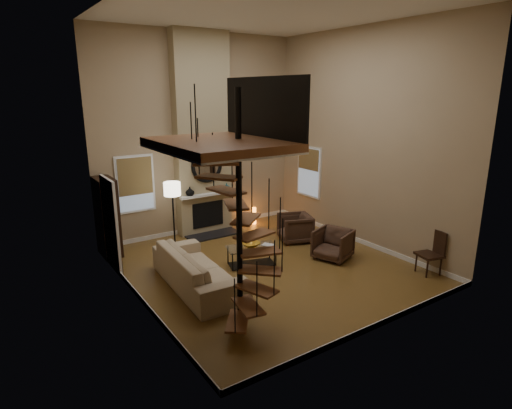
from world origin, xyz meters
TOP-DOWN VIEW (x-y plane):
  - ground at (0.00, 0.00)m, footprint 6.00×6.50m
  - back_wall at (0.00, 3.25)m, footprint 6.00×0.02m
  - front_wall at (0.00, -3.25)m, footprint 6.00×0.02m
  - left_wall at (-3.00, 0.00)m, footprint 0.02×6.50m
  - right_wall at (3.00, 0.00)m, footprint 0.02×6.50m
  - ceiling at (0.00, 0.00)m, footprint 6.00×6.50m
  - baseboard_back at (0.00, 3.24)m, footprint 6.00×0.02m
  - baseboard_front at (0.00, -3.24)m, footprint 6.00×0.02m
  - baseboard_left at (-2.99, 0.00)m, footprint 0.02×6.50m
  - baseboard_right at (2.99, 0.00)m, footprint 0.02×6.50m
  - chimney_breast at (0.00, 3.06)m, footprint 1.60×0.38m
  - hearth at (0.00, 2.57)m, footprint 1.50×0.60m
  - firebox at (0.00, 2.86)m, footprint 0.95×0.02m
  - mantel at (0.00, 2.78)m, footprint 1.70×0.18m
  - mirror_frame at (0.00, 2.84)m, footprint 0.94×0.10m
  - mirror_disc at (0.00, 2.85)m, footprint 0.80×0.01m
  - vase_left at (-0.55, 2.82)m, footprint 0.24×0.24m
  - vase_right at (0.60, 2.82)m, footprint 0.20×0.20m
  - window_back at (-1.90, 3.22)m, footprint 1.02×0.06m
  - window_right at (2.97, 2.00)m, footprint 0.06×1.02m
  - entry_door at (-2.95, 1.80)m, footprint 0.10×1.05m
  - loft at (-2.04, -1.80)m, footprint 1.70×2.20m
  - spiral_stair at (-1.78, -1.79)m, footprint 1.47×1.47m
  - hutch at (-2.80, 2.79)m, footprint 0.41×0.88m
  - sofa at (-1.78, -0.06)m, footprint 1.20×2.77m
  - armchair_near at (1.72, 0.94)m, footprint 1.07×1.06m
  - armchair_far at (1.71, -0.48)m, footprint 1.06×1.04m
  - coffee_table at (-0.23, 0.23)m, footprint 1.27×0.88m
  - bowl at (-0.23, 0.28)m, footprint 0.42×0.42m
  - book at (0.12, 0.08)m, footprint 0.31×0.33m
  - floor_lamp at (-1.24, 2.37)m, footprint 0.43×0.43m
  - accent_lamp at (1.55, 2.84)m, footprint 0.14×0.14m
  - side_chair at (2.88, -2.37)m, footprint 0.59×0.59m

SIDE VIEW (x-z plane):
  - ground at x=0.00m, z-range -0.01..0.00m
  - hearth at x=0.00m, z-range 0.00..0.04m
  - baseboard_back at x=0.00m, z-range 0.00..0.12m
  - baseboard_front at x=0.00m, z-range 0.00..0.12m
  - baseboard_left at x=-2.99m, z-range 0.00..0.12m
  - baseboard_right at x=2.99m, z-range 0.00..0.12m
  - accent_lamp at x=1.55m, z-range -0.01..0.51m
  - coffee_table at x=-0.23m, z-range 0.06..0.50m
  - armchair_near at x=1.72m, z-range -0.03..0.74m
  - armchair_far at x=1.71m, z-range -0.02..0.73m
  - sofa at x=-1.78m, z-range 0.00..0.79m
  - book at x=0.12m, z-range 0.45..0.48m
  - bowl at x=-0.23m, z-range 0.45..0.55m
  - side_chair at x=2.88m, z-range 0.02..1.03m
  - firebox at x=0.00m, z-range 0.19..0.91m
  - hutch at x=-2.80m, z-range -0.03..1.93m
  - entry_door at x=-2.95m, z-range -0.03..2.13m
  - mantel at x=0.00m, z-range 1.12..1.18m
  - vase_right at x=0.60m, z-range 1.18..1.39m
  - vase_left at x=-0.55m, z-range 1.18..1.43m
  - floor_lamp at x=-1.24m, z-range 0.54..2.29m
  - window_back at x=-1.90m, z-range 0.86..2.38m
  - window_right at x=2.97m, z-range 0.87..2.39m
  - spiral_stair at x=-1.78m, z-range -0.25..3.81m
  - mirror_frame at x=0.00m, z-range 1.48..2.42m
  - mirror_disc at x=0.00m, z-range 1.55..2.35m
  - back_wall at x=0.00m, z-range 0.00..5.50m
  - front_wall at x=0.00m, z-range 0.00..5.50m
  - left_wall at x=-3.00m, z-range 0.00..5.50m
  - right_wall at x=3.00m, z-range 0.00..5.50m
  - chimney_breast at x=0.00m, z-range 0.00..5.50m
  - loft at x=-2.04m, z-range 2.69..3.78m
  - ceiling at x=0.00m, z-range 5.49..5.50m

